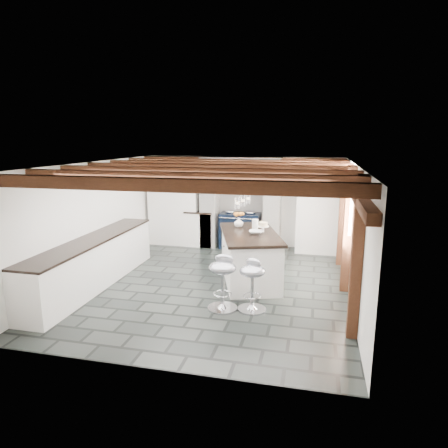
% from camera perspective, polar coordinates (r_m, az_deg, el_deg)
% --- Properties ---
extents(ground, '(6.00, 6.00, 0.00)m').
position_cam_1_polar(ground, '(7.81, -1.39, -8.49)').
color(ground, black).
rests_on(ground, ground).
extents(room_shell, '(6.00, 6.03, 6.00)m').
position_cam_1_polar(room_shell, '(9.00, -2.94, 1.34)').
color(room_shell, white).
rests_on(room_shell, ground).
extents(range_cooker, '(1.00, 0.63, 0.99)m').
position_cam_1_polar(range_cooker, '(10.18, 2.34, -0.81)').
color(range_cooker, black).
rests_on(range_cooker, ground).
extents(kitchen_island, '(1.57, 2.18, 1.29)m').
position_cam_1_polar(kitchen_island, '(7.83, 3.68, -4.61)').
color(kitchen_island, white).
rests_on(kitchen_island, ground).
extents(bar_stool_near, '(0.56, 0.56, 0.86)m').
position_cam_1_polar(bar_stool_near, '(6.50, 4.12, -7.85)').
color(bar_stool_near, silver).
rests_on(bar_stool_near, ground).
extents(bar_stool_far, '(0.49, 0.49, 0.91)m').
position_cam_1_polar(bar_stool_far, '(6.52, -0.18, -7.48)').
color(bar_stool_far, silver).
rests_on(bar_stool_far, ground).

